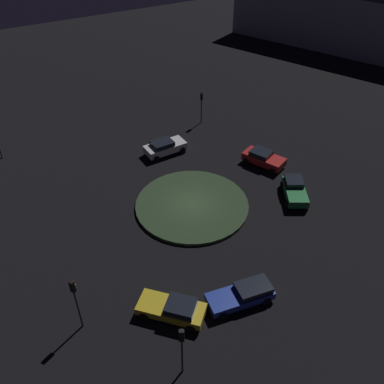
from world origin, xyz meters
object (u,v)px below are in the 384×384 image
object	(u,v)px
car_white	(165,147)
traffic_light_northeast_near	(75,295)
car_yellow	(173,308)
traffic_light_southwest	(201,101)
car_green	(295,190)
traffic_light_northeast	(182,343)
store_building	(336,11)
car_blue	(243,294)
car_red	(263,158)

from	to	relation	value
car_white	traffic_light_northeast_near	bearing A→B (deg)	-133.36
traffic_light_northeast_near	car_yellow	bearing A→B (deg)	-51.53
car_white	traffic_light_southwest	bearing A→B (deg)	27.60
traffic_light_southwest	car_green	bearing A→B (deg)	35.03
car_yellow	car_green	size ratio (longest dim) A/B	1.07
traffic_light_southwest	traffic_light_northeast_near	bearing A→B (deg)	-12.87
car_green	traffic_light_northeast	size ratio (longest dim) A/B	1.01
car_yellow	store_building	size ratio (longest dim) A/B	0.14
car_green	traffic_light_southwest	size ratio (longest dim) A/B	1.11
traffic_light_northeast_near	store_building	xyz separation A→B (m)	(-53.47, -33.29, 1.37)
car_blue	traffic_light_northeast_near	distance (m)	11.08
car_yellow	car_white	world-z (taller)	car_white
car_yellow	traffic_light_southwest	xyz separation A→B (m)	(-14.77, -21.66, 1.99)
car_yellow	car_white	xyz separation A→B (m)	(-8.27, -17.95, 0.08)
car_green	traffic_light_northeast	bearing A→B (deg)	-30.39
car_yellow	traffic_light_southwest	world-z (taller)	traffic_light_southwest
store_building	traffic_light_northeast	bearing A→B (deg)	104.28
traffic_light_northeast_near	car_blue	bearing A→B (deg)	-48.91
traffic_light_northeast_near	car_red	bearing A→B (deg)	-6.88
car_red	traffic_light_southwest	distance (m)	10.52
car_yellow	traffic_light_southwest	bearing A→B (deg)	-78.56
traffic_light_southwest	traffic_light_northeast	bearing A→B (deg)	0.97
car_blue	traffic_light_southwest	bearing A→B (deg)	-105.10
traffic_light_southwest	traffic_light_northeast_near	xyz separation A→B (m)	(20.34, 19.47, 0.45)
car_green	traffic_light_southwest	bearing A→B (deg)	-148.92
car_white	store_building	size ratio (longest dim) A/B	0.13
car_red	traffic_light_southwest	bearing A→B (deg)	162.59
car_white	traffic_light_northeast	world-z (taller)	traffic_light_northeast
car_blue	traffic_light_northeast	distance (m)	6.89
car_white	store_building	distance (m)	43.49
car_yellow	store_building	bearing A→B (deg)	-97.75
car_blue	car_white	world-z (taller)	car_white
car_green	car_white	xyz separation A→B (m)	(6.96, -12.06, 0.02)
traffic_light_northeast	traffic_light_northeast_near	distance (m)	7.28
car_yellow	car_blue	xyz separation A→B (m)	(-4.67, 1.30, -0.01)
traffic_light_northeast	traffic_light_northeast_near	bearing A→B (deg)	66.78
store_building	car_white	bearing A→B (deg)	89.60
car_red	traffic_light_northeast_near	distance (m)	23.45
traffic_light_northeast	car_white	bearing A→B (deg)	7.53
car_blue	store_building	xyz separation A→B (m)	(-43.24, -36.77, 3.81)
store_building	traffic_light_northeast_near	bearing A→B (deg)	97.66
car_yellow	car_blue	distance (m)	4.85
traffic_light_northeast	traffic_light_southwest	world-z (taller)	traffic_light_northeast
car_red	car_blue	bearing A→B (deg)	-64.98
traffic_light_northeast_near	store_building	world-z (taller)	store_building
traffic_light_southwest	car_red	bearing A→B (deg)	39.48
car_blue	traffic_light_northeast_near	size ratio (longest dim) A/B	1.08
car_green	store_building	distance (m)	44.23
car_yellow	car_red	world-z (taller)	car_red
car_yellow	traffic_light_northeast_near	distance (m)	6.45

